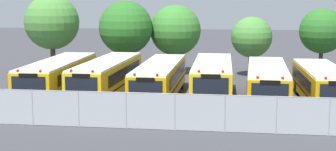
% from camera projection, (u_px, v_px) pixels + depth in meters
% --- Properties ---
extents(ground_plane, '(160.00, 160.00, 0.00)m').
position_uv_depth(ground_plane, '(212.00, 100.00, 34.16)').
color(ground_plane, '#38383D').
extents(school_bus_0, '(2.89, 11.29, 2.65)m').
position_uv_depth(school_bus_0, '(59.00, 76.00, 35.25)').
color(school_bus_0, yellow).
rests_on(school_bus_0, ground_plane).
extents(school_bus_1, '(2.64, 11.40, 2.72)m').
position_uv_depth(school_bus_1, '(108.00, 77.00, 34.71)').
color(school_bus_1, yellow).
rests_on(school_bus_1, ground_plane).
extents(school_bus_2, '(2.56, 11.67, 2.58)m').
position_uv_depth(school_bus_2, '(160.00, 79.00, 34.37)').
color(school_bus_2, '#EAA80C').
rests_on(school_bus_2, ground_plane).
extents(school_bus_3, '(2.82, 10.50, 2.77)m').
position_uv_depth(school_bus_3, '(213.00, 79.00, 33.79)').
color(school_bus_3, yellow).
rests_on(school_bus_3, ground_plane).
extents(school_bus_4, '(2.87, 11.11, 2.50)m').
position_uv_depth(school_bus_4, '(267.00, 82.00, 33.50)').
color(school_bus_4, '#EAA80C').
rests_on(school_bus_4, ground_plane).
extents(school_bus_5, '(2.78, 10.05, 2.51)m').
position_uv_depth(school_bus_5, '(321.00, 84.00, 32.71)').
color(school_bus_5, '#EAA80C').
rests_on(school_bus_5, ground_plane).
extents(tree_0, '(5.03, 5.03, 7.18)m').
position_uv_depth(tree_0, '(51.00, 23.00, 46.24)').
color(tree_0, '#4C3823').
rests_on(tree_0, ground_plane).
extents(tree_1, '(4.78, 4.78, 6.67)m').
position_uv_depth(tree_1, '(126.00, 26.00, 44.54)').
color(tree_1, '#4C3823').
rests_on(tree_1, ground_plane).
extents(tree_2, '(4.64, 4.64, 6.29)m').
position_uv_depth(tree_2, '(174.00, 31.00, 45.76)').
color(tree_2, '#4C3823').
rests_on(tree_2, ground_plane).
extents(tree_3, '(3.61, 3.61, 5.26)m').
position_uv_depth(tree_3, '(250.00, 37.00, 44.14)').
color(tree_3, '#4C3823').
rests_on(tree_3, ground_plane).
extents(tree_4, '(3.94, 3.94, 6.01)m').
position_uv_depth(tree_4, '(322.00, 30.00, 43.76)').
color(tree_4, '#4C3823').
rests_on(tree_4, ground_plane).
extents(chainlink_fence, '(28.52, 0.07, 1.97)m').
position_uv_depth(chainlink_fence, '(200.00, 112.00, 25.85)').
color(chainlink_fence, '#9EA0A3').
rests_on(chainlink_fence, ground_plane).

